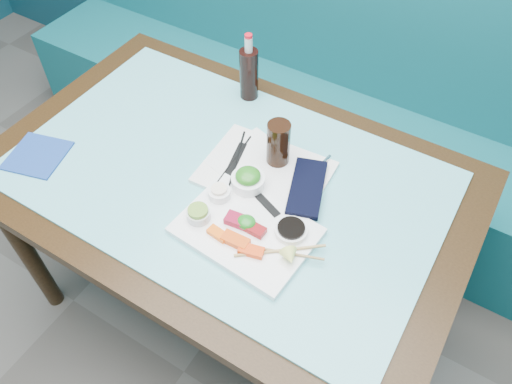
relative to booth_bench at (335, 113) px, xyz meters
The scene contains 34 objects.
booth_bench is the anchor object (origin of this frame).
dining_table 0.89m from the booth_bench, 90.00° to the right, with size 1.40×0.90×0.75m.
glass_top 0.92m from the booth_bench, 90.00° to the right, with size 1.22×0.76×0.01m, color #63BFC7.
sashimi_plate 1.07m from the booth_bench, 80.74° to the right, with size 0.34×0.25×0.02m, color white.
salmon_left 1.12m from the booth_bench, 83.94° to the right, with size 0.06×0.03×0.01m, color #FF5F0A.
salmon_mid 1.12m from the booth_bench, 81.18° to the right, with size 0.07×0.03×0.02m, color #EA4709.
salmon_right 1.13m from the booth_bench, 78.55° to the right, with size 0.06×0.03×0.02m, color #F53D09.
tuna_left 1.07m from the booth_bench, 82.42° to the right, with size 0.06×0.04×0.02m, color maroon.
tuna_right 1.07m from the booth_bench, 79.27° to the right, with size 0.05×0.03×0.02m, color maroon.
seaweed_garnish 1.07m from the booth_bench, 80.94° to the right, with size 0.05×0.05×0.03m, color #1B781C.
ramekin_wasabi 1.10m from the booth_bench, 88.03° to the right, with size 0.06×0.06×0.03m, color silver.
wasabi_fill 1.11m from the booth_bench, 88.03° to the right, with size 0.05×0.05×0.01m, color olive.
ramekin_ginger 1.02m from the booth_bench, 87.53° to the right, with size 0.06×0.06×0.03m, color white.
ginger_fill 1.02m from the booth_bench, 87.53° to the right, with size 0.04×0.04×0.01m, color white.
soy_dish 1.05m from the booth_bench, 74.12° to the right, with size 0.09×0.09×0.02m, color white.
soy_fill 1.06m from the booth_bench, 74.12° to the right, with size 0.07×0.07×0.01m, color black.
lemon_wedge 1.14m from the booth_bench, 73.22° to the right, with size 0.05×0.05×0.04m, color #F8FF78.
chopstick_sleeve 0.98m from the booth_bench, 80.61° to the right, with size 0.14×0.02×0.00m, color black.
wooden_chopstick_a 1.11m from the booth_bench, 74.84° to the right, with size 0.01×0.01×0.23m, color tan.
wooden_chopstick_b 1.11m from the booth_bench, 74.31° to the right, with size 0.01×0.01×0.20m, color #9C7949.
serving_tray 0.87m from the booth_bench, 82.99° to the right, with size 0.35×0.26×0.01m, color white.
paper_placemat 0.88m from the booth_bench, 82.99° to the right, with size 0.30×0.21×0.00m, color white.
seaweed_bowl 0.95m from the booth_bench, 84.27° to the right, with size 0.09×0.09×0.04m, color white.
seaweed_salad 0.96m from the booth_bench, 84.27° to the right, with size 0.07×0.07×0.04m, color #25751B.
cola_glass 0.87m from the booth_bench, 81.68° to the right, with size 0.07×0.07×0.14m, color black.
navy_pouch 0.91m from the booth_bench, 73.47° to the right, with size 0.09×0.21×0.02m, color black.
fork 0.81m from the booth_bench, 71.52° to the right, with size 0.01×0.01×0.08m, color white.
black_chopstick_a 0.88m from the booth_bench, 90.26° to the right, with size 0.01×0.01×0.21m, color black.
black_chopstick_b 0.88m from the booth_bench, 89.67° to the right, with size 0.01×0.01×0.24m, color black.
tray_sleeve 0.88m from the booth_bench, 89.97° to the right, with size 0.02×0.15×0.00m, color black.
cola_bottle_body 0.70m from the booth_bench, 104.64° to the right, with size 0.06×0.06×0.17m, color black.
cola_bottle_neck 0.78m from the booth_bench, 104.64° to the right, with size 0.02×0.02×0.05m, color silver.
cola_bottle_cap 0.80m from the booth_bench, 104.64° to the right, with size 0.02×0.02×0.01m, color red.
blue_napkin 1.25m from the booth_bench, 115.95° to the right, with size 0.16×0.16×0.01m, color navy.
Camera 1 is at (0.58, 0.67, 1.82)m, focal length 35.00 mm.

